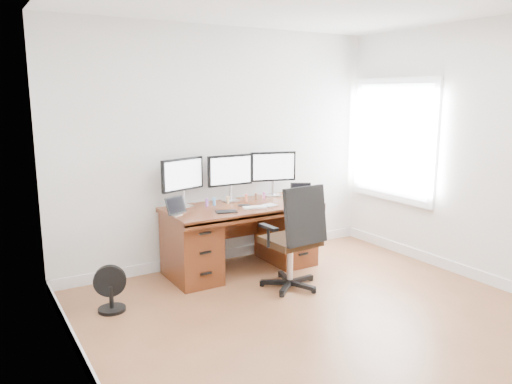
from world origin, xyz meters
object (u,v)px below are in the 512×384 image
monitor_center (230,172)px  office_chair (293,255)px  desk (241,235)px  floor_fan (111,289)px  keyboard (255,207)px

monitor_center → office_chair: bearing=-79.0°
desk → floor_fan: (-1.56, -0.36, -0.19)m
desk → floor_fan: 1.61m
monitor_center → keyboard: size_ratio=2.19×
monitor_center → keyboard: bearing=-82.3°
keyboard → monitor_center: bearing=111.8°
office_chair → monitor_center: monitor_center is taller
desk → monitor_center: 0.72m
office_chair → floor_fan: office_chair is taller
floor_fan → keyboard: keyboard is taller
monitor_center → keyboard: 0.56m
keyboard → floor_fan: bearing=-160.0°
office_chair → floor_fan: size_ratio=2.52×
monitor_center → floor_fan: bearing=-158.4°
floor_fan → monitor_center: size_ratio=0.78×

